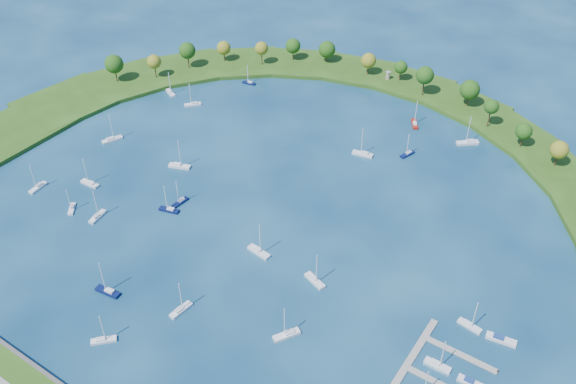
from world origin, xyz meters
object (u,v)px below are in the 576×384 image
Objects in this scene: moored_boat_11 at (415,123)px; moored_boat_18 at (259,251)px; moored_boat_0 at (112,139)px; docked_boat_8 at (438,364)px; moored_boat_17 at (249,82)px; moored_boat_19 at (97,216)px; moored_boat_5 at (169,209)px; docked_boat_10 at (470,325)px; moored_boat_21 at (315,280)px; moored_boat_3 at (179,165)px; docked_boat_9 at (471,382)px; moored_boat_15 at (468,142)px; moored_boat_13 at (108,291)px; moored_boat_14 at (287,334)px; moored_boat_7 at (193,104)px; moored_boat_12 at (181,309)px; moored_boat_8 at (90,183)px; moored_boat_6 at (363,153)px; moored_boat_9 at (72,208)px; moored_boat_4 at (170,92)px; harbor_tower at (388,75)px; moored_boat_20 at (103,340)px; moored_boat_10 at (180,201)px; moored_boat_16 at (38,187)px; moored_boat_2 at (408,153)px.

moored_boat_18 is (-9.47, -110.21, 0.04)m from moored_boat_11.
moored_boat_11 is at bearing -27.96° from moored_boat_0.
moored_boat_17 is at bearing 143.23° from docked_boat_8.
moored_boat_19 is (-62.45, -18.65, -0.05)m from moored_boat_18.
moored_boat_5 is 1.02× the size of docked_boat_10.
moored_boat_11 is 1.02× the size of moored_boat_19.
moored_boat_21 is at bearing 124.69° from moored_boat_17.
docked_boat_9 is at bearing -34.32° from moored_boat_3.
moored_boat_15 reaches higher than docked_boat_8.
moored_boat_13 reaches higher than docked_boat_8.
moored_boat_15 reaches higher than moored_boat_11.
docked_boat_10 is (45.57, 35.05, -0.04)m from moored_boat_14.
moored_boat_11 reaches higher than moored_boat_17.
moored_boat_7 is 107.00m from moored_boat_11.
moored_boat_3 is 80.37m from moored_boat_12.
moored_boat_8 is at bearing 77.80° from moored_boat_17.
moored_boat_6 is 1.08× the size of moored_boat_11.
moored_boat_9 is 0.79× the size of moored_boat_13.
moored_boat_8 is (24.34, -74.82, 0.01)m from moored_boat_4.
moored_boat_9 is (-54.49, -161.32, -3.30)m from harbor_tower.
harbor_tower is at bearing 127.02° from moored_boat_21.
moored_boat_0 is 1.15× the size of docked_boat_8.
moored_boat_20 is (57.93, -37.52, 0.03)m from moored_boat_9.
moored_boat_10 is 50.56m from moored_boat_13.
harbor_tower is 141.58m from moored_boat_0.
moored_boat_7 is (-68.25, -74.12, -3.25)m from harbor_tower.
moored_boat_19 is 135.04m from docked_boat_8.
moored_boat_17 is 186.10m from docked_boat_8.
docked_boat_9 is (145.20, 8.75, -0.31)m from moored_boat_19.
moored_boat_7 is 86.07m from moored_boat_16.
moored_boat_6 is 1.29× the size of moored_boat_9.
moored_boat_3 is at bearing 164.85° from docked_boat_8.
moored_boat_12 reaches higher than harbor_tower.
moored_boat_21 is 59.45m from docked_boat_9.
moored_boat_14 is at bearing 156.84° from moored_boat_11.
moored_boat_14 reaches higher than moored_boat_11.
moored_boat_14 is (19.64, -135.44, 0.01)m from moored_boat_11.
moored_boat_4 is at bearing 78.41° from moored_boat_11.
docked_boat_10 is (73.37, -65.10, -0.05)m from moored_boat_6.
moored_boat_6 is at bearing 126.44° from moored_boat_21.
moored_boat_14 is at bearing -7.26° from moored_boat_4.
moored_boat_14 is (126.54, -47.29, -0.02)m from moored_boat_0.
moored_boat_20 is (25.78, -64.02, 0.01)m from moored_boat_10.
moored_boat_2 is 0.85× the size of moored_boat_21.
moored_boat_21 reaches higher than moored_boat_17.
moored_boat_0 is at bearing 29.08° from moored_boat_7.
moored_boat_5 is 0.97× the size of moored_boat_12.
moored_boat_19 is at bearing -104.98° from harbor_tower.
moored_boat_7 is at bearing -138.15° from moored_boat_10.
moored_boat_14 is (71.63, -24.84, 0.03)m from moored_boat_5.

